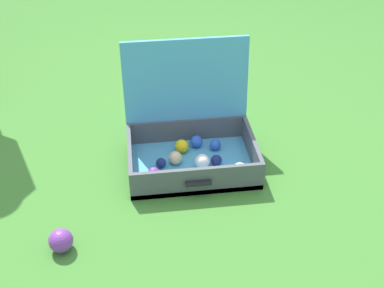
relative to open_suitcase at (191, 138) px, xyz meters
The scene contains 3 objects.
ground_plane 0.14m from the open_suitcase, 105.27° to the right, with size 16.00×16.00×0.00m, color #3D7A2D.
open_suitcase is the anchor object (origin of this frame).
stray_ball_on_grass 0.74m from the open_suitcase, 138.36° to the right, with size 0.09×0.09×0.09m, color purple.
Camera 1 is at (-0.22, -1.82, 1.46)m, focal length 47.99 mm.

